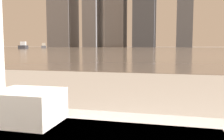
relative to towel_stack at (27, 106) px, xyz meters
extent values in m
cube|color=white|center=(0.00, 0.00, -0.04)|extent=(0.23, 0.20, 0.04)
cube|color=white|center=(0.00, 0.00, 0.00)|extent=(0.23, 0.20, 0.04)
cube|color=white|center=(0.00, 0.00, 0.04)|extent=(0.23, 0.20, 0.04)
cube|color=gray|center=(0.02, 61.07, -0.54)|extent=(180.00, 110.00, 0.01)
cube|color=#4C4C51|center=(-36.77, 66.50, -0.19)|extent=(3.04, 4.14, 0.69)
cube|color=#B2A893|center=(-36.77, 66.50, 0.55)|extent=(1.57, 1.78, 0.79)
cube|color=#2D2D33|center=(-33.57, 51.19, -0.15)|extent=(3.11, 4.68, 0.78)
cube|color=silver|center=(-33.57, 51.19, 0.69)|extent=(1.66, 1.96, 0.89)
cube|color=slate|center=(-53.51, 117.07, 13.71)|extent=(11.48, 13.50, 28.51)
cube|color=slate|center=(-26.37, 117.07, 20.02)|extent=(9.13, 9.55, 41.12)
cube|color=#4C515B|center=(-12.61, 117.07, 17.62)|extent=(9.80, 12.25, 36.33)
cube|color=slate|center=(5.22, 117.07, 17.15)|extent=(6.78, 8.63, 35.39)
camera|label=1|loc=(0.52, -0.80, 0.22)|focal=40.00mm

